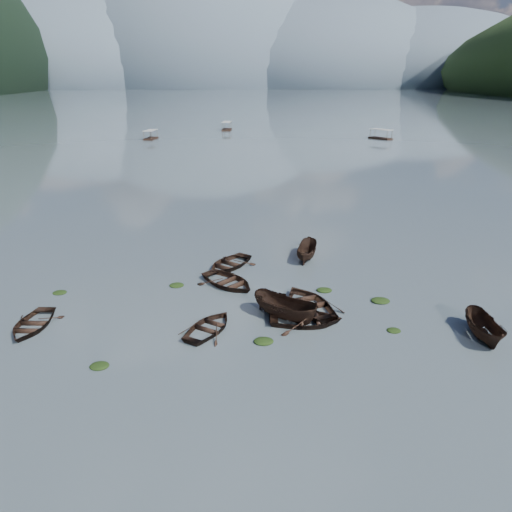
{
  "coord_description": "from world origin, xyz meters",
  "views": [
    {
      "loc": [
        -1.11,
        -18.76,
        14.01
      ],
      "look_at": [
        0.0,
        12.0,
        2.0
      ],
      "focal_mm": 32.0,
      "sensor_mm": 36.0,
      "label": 1
    }
  ],
  "objects_px": {
    "rowboat_0": "(33,327)",
    "pontoon_left": "(151,139)",
    "pontoon_centre": "(227,130)",
    "rowboat_3": "(309,307)"
  },
  "relations": [
    {
      "from": "rowboat_0",
      "to": "pontoon_centre",
      "type": "bearing_deg",
      "value": 89.04
    },
    {
      "from": "rowboat_0",
      "to": "rowboat_3",
      "type": "height_order",
      "value": "rowboat_3"
    },
    {
      "from": "rowboat_0",
      "to": "rowboat_3",
      "type": "distance_m",
      "value": 17.19
    },
    {
      "from": "rowboat_3",
      "to": "pontoon_left",
      "type": "height_order",
      "value": "pontoon_left"
    },
    {
      "from": "pontoon_centre",
      "to": "pontoon_left",
      "type": "bearing_deg",
      "value": -126.96
    },
    {
      "from": "rowboat_0",
      "to": "pontoon_left",
      "type": "xyz_separation_m",
      "value": [
        -9.21,
        91.9,
        0.0
      ]
    },
    {
      "from": "rowboat_0",
      "to": "pontoon_centre",
      "type": "height_order",
      "value": "pontoon_centre"
    },
    {
      "from": "rowboat_0",
      "to": "pontoon_centre",
      "type": "xyz_separation_m",
      "value": [
        9.07,
        112.28,
        0.0
      ]
    },
    {
      "from": "rowboat_0",
      "to": "rowboat_3",
      "type": "bearing_deg",
      "value": 10.3
    },
    {
      "from": "rowboat_3",
      "to": "pontoon_left",
      "type": "xyz_separation_m",
      "value": [
        -26.29,
        89.91,
        0.0
      ]
    }
  ]
}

